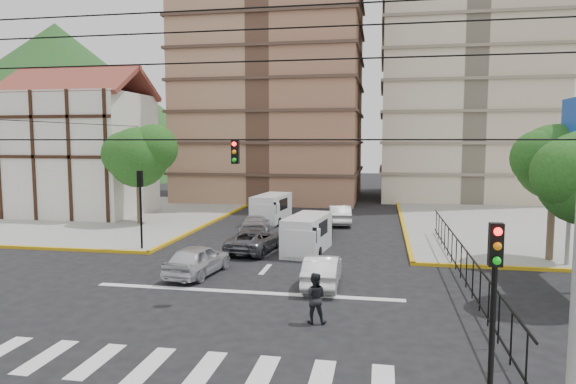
% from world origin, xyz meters
% --- Properties ---
extents(ground, '(160.00, 160.00, 0.00)m').
position_xyz_m(ground, '(0.00, 0.00, 0.00)').
color(ground, black).
rests_on(ground, ground).
extents(sidewalk_nw, '(26.00, 26.00, 0.15)m').
position_xyz_m(sidewalk_nw, '(-20.00, 20.00, 0.07)').
color(sidewalk_nw, gray).
rests_on(sidewalk_nw, ground).
extents(crosswalk_stripes, '(12.00, 2.40, 0.01)m').
position_xyz_m(crosswalk_stripes, '(0.00, -6.00, 0.01)').
color(crosswalk_stripes, silver).
rests_on(crosswalk_stripes, ground).
extents(stop_line, '(13.00, 0.40, 0.01)m').
position_xyz_m(stop_line, '(0.00, 1.20, 0.01)').
color(stop_line, silver).
rests_on(stop_line, ground).
extents(tudor_building, '(10.80, 8.05, 12.23)m').
position_xyz_m(tudor_building, '(-19.00, 20.00, 5.25)').
color(tudor_building, silver).
rests_on(tudor_building, ground).
extents(distant_hill, '(70.00, 70.00, 28.00)m').
position_xyz_m(distant_hill, '(-55.00, 70.00, 14.00)').
color(distant_hill, '#1A4F1C').
rests_on(distant_hill, ground).
extents(park_fence, '(0.10, 22.50, 1.66)m').
position_xyz_m(park_fence, '(9.00, 4.50, 0.00)').
color(park_fence, black).
rests_on(park_fence, ground).
extents(tree_park_c, '(4.65, 3.80, 7.25)m').
position_xyz_m(tree_park_c, '(14.09, 9.01, 5.34)').
color(tree_park_c, '#473828').
rests_on(tree_park_c, ground).
extents(tree_tudor, '(5.39, 4.40, 7.43)m').
position_xyz_m(tree_tudor, '(-11.90, 16.01, 5.22)').
color(tree_tudor, '#473828').
rests_on(tree_tudor, ground).
extents(traffic_light_se, '(0.28, 0.22, 4.40)m').
position_xyz_m(traffic_light_se, '(7.80, -7.80, 3.11)').
color(traffic_light_se, black).
rests_on(traffic_light_se, ground).
extents(traffic_light_nw, '(0.28, 0.22, 4.40)m').
position_xyz_m(traffic_light_nw, '(-7.80, 7.80, 3.11)').
color(traffic_light_nw, black).
rests_on(traffic_light_nw, ground).
extents(traffic_light_hanging, '(18.00, 9.12, 0.92)m').
position_xyz_m(traffic_light_hanging, '(0.00, -2.04, 5.90)').
color(traffic_light_hanging, black).
rests_on(traffic_light_hanging, ground).
extents(van_right_lane, '(2.37, 4.76, 2.05)m').
position_xyz_m(van_right_lane, '(1.43, 8.97, 1.00)').
color(van_right_lane, silver).
rests_on(van_right_lane, ground).
extents(van_left_lane, '(2.39, 4.93, 2.14)m').
position_xyz_m(van_left_lane, '(-2.72, 18.68, 1.04)').
color(van_left_lane, silver).
rests_on(van_left_lane, ground).
extents(car_silver_front_left, '(2.27, 4.45, 1.45)m').
position_xyz_m(car_silver_front_left, '(-2.85, 3.41, 0.73)').
color(car_silver_front_left, silver).
rests_on(car_silver_front_left, ground).
extents(car_white_front_right, '(1.50, 4.12, 1.35)m').
position_xyz_m(car_white_front_right, '(3.04, 2.70, 0.68)').
color(car_white_front_right, white).
rests_on(car_white_front_right, ground).
extents(car_grey_mid_left, '(2.60, 4.88, 1.31)m').
position_xyz_m(car_grey_mid_left, '(-1.49, 8.75, 0.65)').
color(car_grey_mid_left, '#595A60').
rests_on(car_grey_mid_left, ground).
extents(car_silver_rear_left, '(2.58, 4.76, 1.31)m').
position_xyz_m(car_silver_rear_left, '(-2.72, 13.86, 0.65)').
color(car_silver_rear_left, '#ACACB1').
rests_on(car_silver_rear_left, ground).
extents(car_darkgrey_mid_right, '(1.88, 4.00, 1.32)m').
position_xyz_m(car_darkgrey_mid_right, '(1.59, 14.48, 0.66)').
color(car_darkgrey_mid_right, '#232326').
rests_on(car_darkgrey_mid_right, ground).
extents(car_white_rear_right, '(2.06, 4.56, 1.45)m').
position_xyz_m(car_white_rear_right, '(2.47, 19.12, 0.73)').
color(car_white_rear_right, silver).
rests_on(car_white_rear_right, ground).
extents(pedestrian_crosswalk, '(0.88, 0.70, 1.75)m').
position_xyz_m(pedestrian_crosswalk, '(3.28, -1.83, 0.87)').
color(pedestrian_crosswalk, black).
rests_on(pedestrian_crosswalk, ground).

